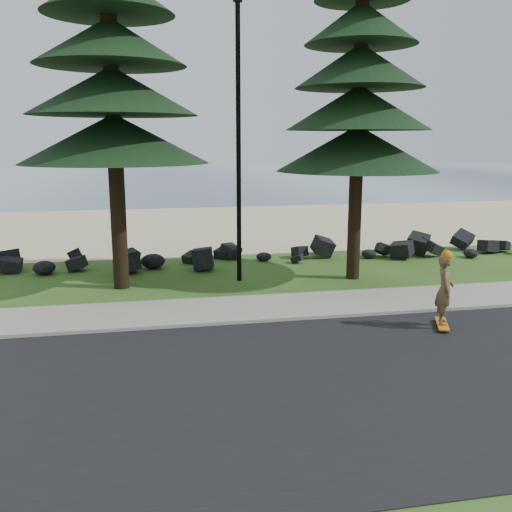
# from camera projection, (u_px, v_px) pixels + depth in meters

# --- Properties ---
(ground) EXTENTS (160.00, 160.00, 0.00)m
(ground) POSITION_uv_depth(u_px,v_px,m) (260.00, 311.00, 14.34)
(ground) COLOR #2E4916
(ground) RESTS_ON ground
(road) EXTENTS (160.00, 7.00, 0.02)m
(road) POSITION_uv_depth(u_px,v_px,m) (311.00, 384.00, 10.01)
(road) COLOR black
(road) RESTS_ON ground
(kerb) EXTENTS (160.00, 0.20, 0.10)m
(kerb) POSITION_uv_depth(u_px,v_px,m) (268.00, 320.00, 13.47)
(kerb) COLOR #9E988E
(kerb) RESTS_ON ground
(sidewalk) EXTENTS (160.00, 2.00, 0.08)m
(sidewalk) POSITION_uv_depth(u_px,v_px,m) (259.00, 307.00, 14.52)
(sidewalk) COLOR gray
(sidewalk) RESTS_ON ground
(beach_sand) EXTENTS (160.00, 15.00, 0.01)m
(beach_sand) POSITION_uv_depth(u_px,v_px,m) (202.00, 226.00, 28.27)
(beach_sand) COLOR #D2BE8C
(beach_sand) RESTS_ON ground
(ocean) EXTENTS (160.00, 58.00, 0.01)m
(ocean) POSITION_uv_depth(u_px,v_px,m) (169.00, 177.00, 63.34)
(ocean) COLOR #3B5270
(ocean) RESTS_ON ground
(seawall_boulders) EXTENTS (60.00, 2.40, 1.10)m
(seawall_boulders) POSITION_uv_depth(u_px,v_px,m) (228.00, 264.00, 19.72)
(seawall_boulders) COLOR black
(seawall_boulders) RESTS_ON ground
(pine_right) EXTENTS (4.80, 4.80, 12.72)m
(pine_right) POSITION_uv_depth(u_px,v_px,m) (362.00, 2.00, 16.07)
(pine_right) COLOR black
(pine_right) RESTS_ON ground
(lamp_post) EXTENTS (0.25, 0.14, 8.14)m
(lamp_post) POSITION_uv_depth(u_px,v_px,m) (238.00, 143.00, 16.58)
(lamp_post) COLOR black
(lamp_post) RESTS_ON ground
(skateboarder) EXTENTS (0.59, 0.98, 1.79)m
(skateboarder) POSITION_uv_depth(u_px,v_px,m) (444.00, 290.00, 12.86)
(skateboarder) COLOR orange
(skateboarder) RESTS_ON ground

